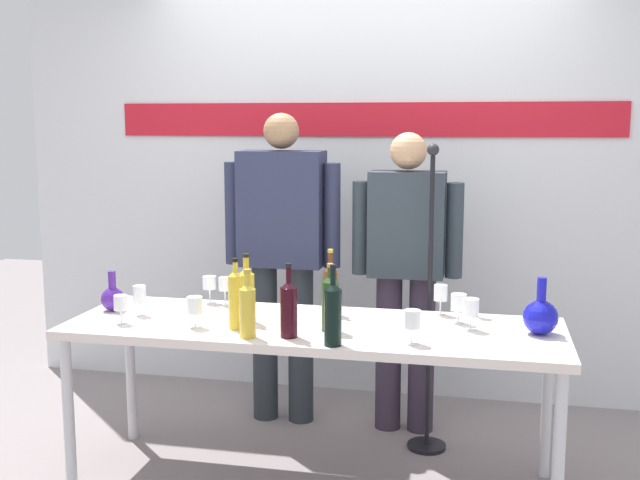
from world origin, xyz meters
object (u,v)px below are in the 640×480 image
Objects in this scene: wine_bottle_3 at (248,308)px; wine_bottle_4 at (330,288)px; wine_bottle_5 at (289,307)px; wine_glass_right_3 at (471,308)px; microphone_stand at (429,349)px; presenter_right at (406,264)px; wine_glass_left_0 at (225,285)px; wine_glass_right_1 at (441,293)px; wine_glass_right_0 at (412,320)px; wine_glass_left_3 at (140,295)px; wine_glass_right_2 at (459,303)px; display_table at (313,337)px; wine_bottle_6 at (246,293)px; wine_glass_left_1 at (195,306)px; wine_bottle_2 at (333,312)px; wine_bottle_1 at (236,298)px; decanter_blue_left at (113,298)px; presenter_left at (282,246)px; decanter_blue_right at (541,316)px; wine_bottle_0 at (330,302)px; wine_glass_left_2 at (210,284)px; wine_glass_left_4 at (121,304)px.

wine_bottle_3 is 0.94× the size of wine_bottle_4.
wine_bottle_5 is 0.80m from wine_glass_right_3.
microphone_stand is at bearing 47.81° from wine_bottle_3.
presenter_right is 1.16m from wine_bottle_3.
wine_glass_right_1 is (1.06, 0.02, 0.00)m from wine_glass_left_0.
wine_glass_right_0 is 1.01× the size of wine_glass_right_3.
wine_glass_left_3 reaches higher than wine_glass_left_0.
wine_glass_left_0 is 1.03× the size of wine_glass_right_2.
wine_glass_right_3 is (1.21, -0.22, -0.00)m from wine_glass_left_0.
wine_glass_right_2 is at bearing -57.60° from wine_glass_right_1.
microphone_stand is at bearing 46.73° from display_table.
wine_bottle_6 is 0.96m from wine_glass_right_2.
wine_glass_right_0 is at bearing -91.54° from microphone_stand.
wine_glass_left_1 is (-0.54, -0.37, -0.03)m from wine_bottle_4.
wine_glass_left_0 is (-0.66, 0.58, -0.04)m from wine_bottle_2.
wine_bottle_3 is (-0.37, 0.04, -0.01)m from wine_bottle_2.
display_table is 15.95× the size of wine_glass_left_0.
wine_bottle_1 is 1.10m from microphone_stand.
wine_bottle_2 is 0.54m from wine_bottle_6.
wine_bottle_2 reaches higher than wine_glass_left_0.
decanter_blue_left is 1.21m from wine_bottle_2.
wine_bottle_3 is at bearing -144.06° from wine_glass_right_1.
wine_glass_left_3 is at bearing 155.98° from wine_glass_left_1.
wine_bottle_6 is (-0.65, -0.77, -0.02)m from presenter_right.
presenter_left is 1.17m from wine_bottle_2.
wine_glass_left_3 is (-1.82, -0.06, 0.02)m from decanter_blue_right.
decanter_blue_right is at bearing -42.96° from microphone_stand.
wine_bottle_0 is 2.15× the size of wine_glass_left_1.
wine_glass_left_0 is (-0.85, -0.48, -0.05)m from presenter_right.
wine_glass_right_3 is at bearing 4.10° from display_table.
presenter_right reaches higher than decanter_blue_left.
wine_glass_right_3 is at bearing -13.26° from wine_bottle_4.
wine_bottle_5 is at bearing 158.71° from wine_bottle_2.
display_table is at bearing 136.59° from wine_bottle_0.
presenter_right is 1.05m from wine_bottle_5.
microphone_stand is at bearing 53.95° from wine_bottle_5.
wine_glass_right_1 is at bearing 40.45° from wine_bottle_0.
wine_glass_left_0 is (-0.51, 0.27, 0.16)m from display_table.
presenter_left is 0.95m from wine_bottle_0.
wine_bottle_4 is 0.64m from wine_glass_left_2.
wine_glass_left_1 is 0.35m from wine_glass_left_4.
presenter_left is at bearing 91.81° from wine_bottle_1.
wine_bottle_4 is at bearing -119.26° from presenter_right.
wine_glass_right_3 is (0.70, 0.05, 0.16)m from display_table.
wine_glass_left_3 is (-0.52, 0.13, -0.04)m from wine_bottle_1.
decanter_blue_left is 1.41× the size of wine_glass_left_2.
wine_bottle_5 is (0.95, -0.27, 0.07)m from decanter_blue_left.
decanter_blue_right is 1.30m from wine_bottle_6.
wine_glass_right_1 is (0.09, 0.51, 0.00)m from wine_glass_right_0.
wine_bottle_6 is at bearing -5.61° from decanter_blue_left.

